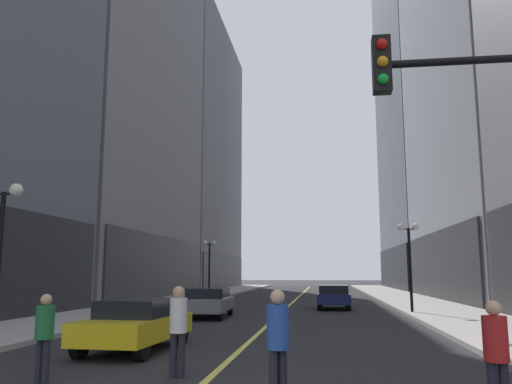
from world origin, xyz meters
TOP-DOWN VIEW (x-y plane):
  - ground_plane at (0.00, 35.00)m, footprint 200.00×200.00m
  - sidewalk_left at (-8.25, 35.00)m, footprint 4.50×78.00m
  - sidewalk_right at (8.25, 35.00)m, footprint 4.50×78.00m
  - lane_centre_stripe at (0.00, 35.00)m, footprint 0.16×70.00m
  - building_left_mid at (-17.49, 34.50)m, footprint 14.19×24.00m
  - building_left_far at (-15.56, 60.00)m, footprint 10.33×26.00m
  - building_right_mid at (16.97, 34.50)m, footprint 13.14×24.00m
  - car_yellow at (-2.69, 7.82)m, footprint 2.01×4.13m
  - car_grey at (-3.08, 17.93)m, footprint 2.08×4.31m
  - car_navy at (2.71, 24.35)m, footprint 1.83×4.23m
  - pedestrian_in_blue_hoodie at (1.52, 2.59)m, footprint 0.48×0.48m
  - pedestrian_in_green_parka at (-2.99, 3.79)m, footprint 0.43×0.43m
  - pedestrian_in_red_jacket at (4.62, 2.30)m, footprint 0.37×0.37m
  - pedestrian_in_white_shirt at (-0.62, 4.55)m, footprint 0.34×0.34m
  - street_lamp_left_near at (-6.40, 7.30)m, footprint 1.06×0.36m
  - street_lamp_left_far at (-6.40, 32.78)m, footprint 1.06×0.36m
  - street_lamp_right_mid at (6.40, 20.70)m, footprint 1.06×0.36m
  - fire_hydrant_right at (6.90, 9.34)m, footprint 0.28×0.28m

SIDE VIEW (x-z plane):
  - ground_plane at x=0.00m, z-range 0.00..0.00m
  - lane_centre_stripe at x=0.00m, z-range 0.00..0.01m
  - sidewalk_left at x=-8.25m, z-range 0.00..0.15m
  - sidewalk_right at x=8.25m, z-range 0.00..0.15m
  - fire_hydrant_right at x=6.90m, z-range 0.00..0.80m
  - car_yellow at x=-2.69m, z-range 0.06..1.38m
  - car_navy at x=2.71m, z-range 0.06..1.38m
  - car_grey at x=-3.08m, z-range 0.06..1.38m
  - pedestrian_in_green_parka at x=-2.99m, z-range 0.13..1.75m
  - pedestrian_in_red_jacket at x=4.62m, z-range 0.13..1.76m
  - pedestrian_in_white_shirt at x=-0.62m, z-range 0.15..1.91m
  - pedestrian_in_blue_hoodie at x=1.52m, z-range 0.15..1.91m
  - street_lamp_left_near at x=-6.40m, z-range 1.04..5.47m
  - street_lamp_left_far at x=-6.40m, z-range 1.04..5.47m
  - street_lamp_right_mid at x=6.40m, z-range 1.04..5.47m
  - building_left_far at x=-15.56m, z-range -0.09..34.79m
  - building_left_mid at x=-17.49m, z-range -0.07..40.29m
  - building_right_mid at x=16.97m, z-range -0.08..44.44m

